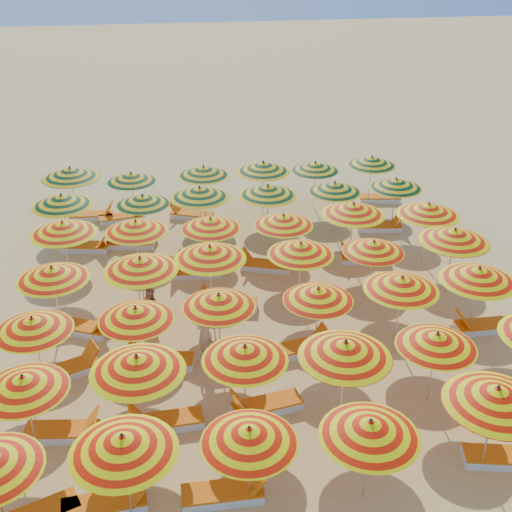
% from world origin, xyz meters
% --- Properties ---
extents(ground, '(120.00, 120.00, 0.00)m').
position_xyz_m(ground, '(0.00, 0.00, 0.00)').
color(ground, '#DEB662').
rests_on(ground, ground).
extents(umbrella_1, '(2.75, 2.75, 2.23)m').
position_xyz_m(umbrella_1, '(-3.70, -7.24, 1.96)').
color(umbrella_1, silver).
rests_on(umbrella_1, ground).
extents(umbrella_2, '(2.46, 2.46, 2.06)m').
position_xyz_m(umbrella_2, '(-1.30, -7.22, 1.82)').
color(umbrella_2, silver).
rests_on(umbrella_2, ground).
extents(umbrella_3, '(2.42, 2.42, 2.14)m').
position_xyz_m(umbrella_3, '(1.06, -7.45, 1.88)').
color(umbrella_3, silver).
rests_on(umbrella_3, ground).
extents(umbrella_4, '(2.59, 2.59, 2.33)m').
position_xyz_m(umbrella_4, '(3.84, -7.10, 2.05)').
color(umbrella_4, silver).
rests_on(umbrella_4, ground).
extents(umbrella_6, '(2.37, 2.37, 2.07)m').
position_xyz_m(umbrella_6, '(-5.90, -4.94, 1.82)').
color(umbrella_6, silver).
rests_on(umbrella_6, ground).
extents(umbrella_7, '(2.69, 2.69, 2.28)m').
position_xyz_m(umbrella_7, '(-3.46, -4.86, 2.01)').
color(umbrella_7, silver).
rests_on(umbrella_7, ground).
extents(umbrella_8, '(2.48, 2.48, 2.14)m').
position_xyz_m(umbrella_8, '(-1.04, -4.66, 1.88)').
color(umbrella_8, silver).
rests_on(umbrella_8, ground).
extents(umbrella_9, '(2.40, 2.40, 2.32)m').
position_xyz_m(umbrella_9, '(1.21, -5.08, 2.04)').
color(umbrella_9, silver).
rests_on(umbrella_9, ground).
extents(umbrella_10, '(1.97, 1.97, 2.07)m').
position_xyz_m(umbrella_10, '(3.56, -4.75, 1.82)').
color(umbrella_10, silver).
rests_on(umbrella_10, ground).
extents(umbrella_12, '(2.53, 2.53, 2.08)m').
position_xyz_m(umbrella_12, '(-6.05, -2.65, 1.83)').
color(umbrella_12, silver).
rests_on(umbrella_12, ground).
extents(umbrella_13, '(2.44, 2.44, 2.06)m').
position_xyz_m(umbrella_13, '(-3.54, -2.52, 1.81)').
color(umbrella_13, silver).
rests_on(umbrella_13, ground).
extents(umbrella_14, '(2.39, 2.39, 2.08)m').
position_xyz_m(umbrella_14, '(-1.40, -2.23, 1.83)').
color(umbrella_14, silver).
rests_on(umbrella_14, ground).
extents(umbrella_15, '(2.46, 2.46, 2.03)m').
position_xyz_m(umbrella_15, '(1.27, -2.25, 1.79)').
color(umbrella_15, silver).
rests_on(umbrella_15, ground).
extents(umbrella_16, '(2.65, 2.65, 2.19)m').
position_xyz_m(umbrella_16, '(3.58, -2.26, 1.93)').
color(umbrella_16, silver).
rests_on(umbrella_16, ground).
extents(umbrella_17, '(2.33, 2.33, 2.25)m').
position_xyz_m(umbrella_17, '(5.81, -2.20, 1.98)').
color(umbrella_17, silver).
rests_on(umbrella_17, ground).
extents(umbrella_18, '(2.68, 2.68, 2.16)m').
position_xyz_m(umbrella_18, '(-5.87, -0.23, 1.91)').
color(umbrella_18, silver).
rests_on(umbrella_18, ground).
extents(umbrella_19, '(2.36, 2.36, 2.27)m').
position_xyz_m(umbrella_19, '(-3.43, -0.24, 2.00)').
color(umbrella_19, silver).
rests_on(umbrella_19, ground).
extents(umbrella_20, '(2.79, 2.79, 2.28)m').
position_xyz_m(umbrella_20, '(-1.42, 0.18, 2.00)').
color(umbrella_20, silver).
rests_on(umbrella_20, ground).
extents(umbrella_21, '(2.34, 2.34, 2.15)m').
position_xyz_m(umbrella_21, '(1.32, 0.21, 1.90)').
color(umbrella_21, silver).
rests_on(umbrella_21, ground).
extents(umbrella_22, '(2.21, 2.21, 2.03)m').
position_xyz_m(umbrella_22, '(3.60, 0.23, 1.79)').
color(umbrella_22, silver).
rests_on(umbrella_22, ground).
extents(umbrella_23, '(2.58, 2.58, 2.33)m').
position_xyz_m(umbrella_23, '(6.10, 0.07, 2.05)').
color(umbrella_23, silver).
rests_on(umbrella_23, ground).
extents(umbrella_24, '(2.25, 2.25, 2.24)m').
position_xyz_m(umbrella_24, '(-5.89, 2.61, 1.97)').
color(umbrella_24, silver).
rests_on(umbrella_24, ground).
extents(umbrella_25, '(2.34, 2.34, 2.15)m').
position_xyz_m(umbrella_25, '(-3.61, 2.56, 1.89)').
color(umbrella_25, silver).
rests_on(umbrella_25, ground).
extents(umbrella_26, '(2.45, 2.45, 2.08)m').
position_xyz_m(umbrella_26, '(-1.20, 2.55, 1.83)').
color(umbrella_26, silver).
rests_on(umbrella_26, ground).
extents(umbrella_27, '(2.50, 2.50, 2.11)m').
position_xyz_m(umbrella_27, '(1.20, 2.39, 1.85)').
color(umbrella_27, silver).
rests_on(umbrella_27, ground).
extents(umbrella_28, '(2.81, 2.81, 2.30)m').
position_xyz_m(umbrella_28, '(3.62, 2.55, 2.02)').
color(umbrella_28, silver).
rests_on(umbrella_28, ground).
extents(umbrella_29, '(2.58, 2.58, 2.26)m').
position_xyz_m(umbrella_29, '(6.14, 2.22, 1.99)').
color(umbrella_29, silver).
rests_on(umbrella_29, ground).
extents(umbrella_30, '(2.61, 2.61, 2.27)m').
position_xyz_m(umbrella_30, '(-6.17, 4.83, 2.00)').
color(umbrella_30, silver).
rests_on(umbrella_30, ground).
extents(umbrella_31, '(2.15, 2.15, 2.03)m').
position_xyz_m(umbrella_31, '(-3.41, 4.97, 1.79)').
color(umbrella_31, silver).
rests_on(umbrella_31, ground).
extents(umbrella_32, '(2.68, 2.68, 2.29)m').
position_xyz_m(umbrella_32, '(-1.38, 4.79, 2.02)').
color(umbrella_32, silver).
rests_on(umbrella_32, ground).
extents(umbrella_33, '(2.53, 2.53, 2.28)m').
position_xyz_m(umbrella_33, '(1.05, 4.64, 2.00)').
color(umbrella_33, silver).
rests_on(umbrella_33, ground).
extents(umbrella_34, '(2.12, 2.12, 2.12)m').
position_xyz_m(umbrella_34, '(3.61, 4.92, 1.87)').
color(umbrella_34, silver).
rests_on(umbrella_34, ground).
extents(umbrella_35, '(2.38, 2.38, 2.10)m').
position_xyz_m(umbrella_35, '(6.00, 4.99, 1.85)').
color(umbrella_35, silver).
rests_on(umbrella_35, ground).
extents(umbrella_36, '(2.53, 2.53, 2.34)m').
position_xyz_m(umbrella_36, '(-6.12, 7.37, 2.06)').
color(umbrella_36, silver).
rests_on(umbrella_36, ground).
extents(umbrella_37, '(2.21, 2.21, 2.01)m').
position_xyz_m(umbrella_37, '(-3.86, 7.33, 1.77)').
color(umbrella_37, silver).
rests_on(umbrella_37, ground).
extents(umbrella_38, '(2.50, 2.50, 2.15)m').
position_xyz_m(umbrella_38, '(-1.06, 7.28, 1.89)').
color(umbrella_38, silver).
rests_on(umbrella_38, ground).
extents(umbrella_39, '(2.61, 2.61, 2.27)m').
position_xyz_m(umbrella_39, '(1.28, 7.08, 2.00)').
color(umbrella_39, silver).
rests_on(umbrella_39, ground).
extents(umbrella_40, '(2.36, 2.36, 2.02)m').
position_xyz_m(umbrella_40, '(3.46, 7.41, 1.78)').
color(umbrella_40, silver).
rests_on(umbrella_40, ground).
extents(umbrella_41, '(2.66, 2.66, 2.14)m').
position_xyz_m(umbrella_41, '(5.81, 7.40, 1.89)').
color(umbrella_41, silver).
rests_on(umbrella_41, ground).
extents(lounger_1, '(1.78, 0.75, 0.69)m').
position_xyz_m(lounger_1, '(-4.20, -6.99, 0.15)').
color(lounger_1, white).
rests_on(lounger_1, ground).
extents(lounger_2, '(1.73, 0.58, 0.69)m').
position_xyz_m(lounger_2, '(-1.80, -7.07, 0.15)').
color(lounger_2, white).
rests_on(lounger_2, ground).
extents(lounger_3, '(1.82, 0.94, 0.69)m').
position_xyz_m(lounger_3, '(4.44, -7.00, 0.15)').
color(lounger_3, white).
rests_on(lounger_3, ground).
extents(lounger_4, '(1.79, 0.80, 0.69)m').
position_xyz_m(lounger_4, '(-5.30, -4.72, 0.15)').
color(lounger_4, white).
rests_on(lounger_4, ground).
extents(lounger_5, '(1.77, 0.69, 0.69)m').
position_xyz_m(lounger_5, '(-2.96, -4.75, 0.15)').
color(lounger_5, white).
rests_on(lounger_5, ground).
extents(lounger_6, '(1.81, 0.88, 0.69)m').
position_xyz_m(lounger_6, '(-0.54, -4.54, 0.15)').
color(lounger_6, white).
rests_on(lounger_6, ground).
extents(lounger_7, '(1.83, 1.06, 0.69)m').
position_xyz_m(lounger_7, '(5.68, -4.89, 0.15)').
color(lounger_7, white).
rests_on(lounger_7, ground).
extents(lounger_8, '(1.82, 1.25, 0.69)m').
position_xyz_m(lounger_8, '(-5.45, -2.40, 0.15)').
color(lounger_8, white).
rests_on(lounger_8, ground).
extents(lounger_9, '(1.81, 0.87, 0.69)m').
position_xyz_m(lounger_9, '(-3.04, -2.34, 0.15)').
color(lounger_9, white).
rests_on(lounger_9, ground).
extents(lounger_10, '(1.81, 0.88, 0.69)m').
position_xyz_m(lounger_10, '(0.76, -2.37, 0.15)').
color(lounger_10, white).
rests_on(lounger_10, ground).
extents(lounger_11, '(1.74, 0.59, 0.69)m').
position_xyz_m(lounger_11, '(6.31, -2.10, 0.15)').
color(lounger_11, white).
rests_on(lounger_11, ground).
extents(lounger_12, '(1.82, 1.26, 0.69)m').
position_xyz_m(lounger_12, '(-5.27, -0.44, 0.15)').
color(lounger_12, white).
rests_on(lounger_12, ground).
extents(lounger_13, '(1.83, 1.14, 0.69)m').
position_xyz_m(lounger_13, '(-3.94, -0.09, 0.15)').
color(lounger_13, white).
rests_on(lounger_13, ground).
extents(lounger_14, '(1.82, 0.95, 0.69)m').
position_xyz_m(lounger_14, '(-0.91, 0.20, 0.15)').
color(lounger_14, white).
rests_on(lounger_14, ground).
extents(lounger_15, '(1.75, 0.63, 0.69)m').
position_xyz_m(lounger_15, '(-3.01, 2.81, 0.15)').
color(lounger_15, white).
rests_on(lounger_15, ground).
extents(lounger_16, '(1.77, 0.72, 0.69)m').
position_xyz_m(lounger_16, '(-1.80, 2.36, 0.15)').
color(lounger_16, white).
rests_on(lounger_16, ground).
extents(lounger_17, '(1.83, 1.12, 0.69)m').
position_xyz_m(lounger_17, '(0.60, 2.47, 0.15)').
color(lounger_17, white).
rests_on(lounger_17, ground).
extents(lounger_18, '(1.81, 0.88, 0.69)m').
position_xyz_m(lounger_18, '(4.12, 2.47, 0.15)').
color(lounger_18, white).
rests_on(lounger_18, ground).
extents(lounger_19, '(1.81, 0.89, 0.69)m').
position_xyz_m(lounger_19, '(-5.57, 4.81, 0.15)').
color(lounger_19, white).
rests_on(lounger_19, ground).
extents(lounger_20, '(1.80, 0.83, 0.69)m').
position_xyz_m(lounger_20, '(-4.00, 4.86, 0.15)').
color(lounger_20, white).
rests_on(lounger_20, ground).
extents(lounger_21, '(1.79, 0.77, 0.69)m').
position_xyz_m(lounger_21, '(5.50, 4.86, 0.15)').
color(lounger_21, white).
rests_on(lounger_21, ground).
extents(lounger_22, '(1.77, 0.70, 0.69)m').
position_xyz_m(lounger_22, '(-5.53, 7.55, 0.15)').
color(lounger_22, white).
rests_on(lounger_22, ground).
extents(lounger_23, '(1.80, 0.85, 0.69)m').
position_xyz_m(lounger_23, '(-4.36, 7.18, 0.15)').
color(lounger_23, white).
rests_on(lounger_23, ground).
extents(lounger_24, '(1.82, 1.20, 0.69)m').
position_xyz_m(lounger_24, '(-1.65, 7.05, 0.15)').
color(lounger_24, white).
rests_on(lounger_24, ground).
extents(lounger_25, '(1.80, 0.85, 0.69)m').
position_xyz_m(lounger_25, '(6.41, 7.55, 0.15)').
color(lounger_25, white).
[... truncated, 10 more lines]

